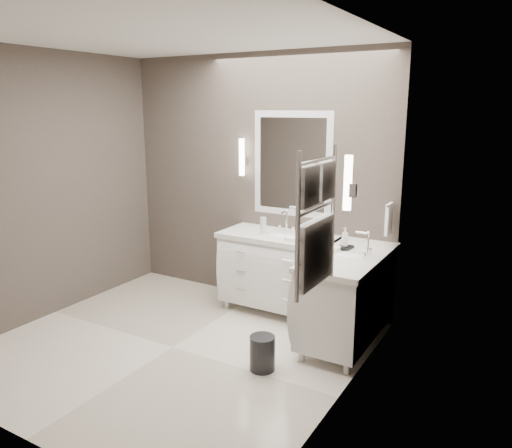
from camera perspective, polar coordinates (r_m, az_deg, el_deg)
The scene contains 21 objects.
floor at distance 4.75m, azimuth -9.51°, elevation -13.77°, with size 3.20×3.00×0.01m, color silver.
ceiling at distance 4.27m, azimuth -10.98°, elevation 20.66°, with size 3.20×3.00×0.01m, color white.
wall_back at distance 5.52m, azimuth -0.03°, elevation 5.07°, with size 3.20×0.01×2.70m, color #473E39.
wall_front at distance 3.34m, azimuth -27.10°, elevation -1.91°, with size 3.20×0.01×2.70m, color #473E39.
wall_left at distance 5.47m, azimuth -23.15°, elevation 3.92°, with size 0.01×3.00×2.70m, color #473E39.
wall_right at distance 3.50m, azimuth 10.27°, elevation 0.03°, with size 0.01×3.00×2.70m, color #473E39.
vanity_back at distance 5.27m, azimuth 2.67°, elevation -5.03°, with size 1.24×0.59×0.97m.
vanity_right at distance 4.66m, azimuth 10.44°, elevation -7.74°, with size 0.59×1.24×0.97m.
mirror_back at distance 5.27m, azimuth 4.13°, elevation 6.83°, with size 0.90×0.02×1.10m.
mirror_right at distance 4.22m, azimuth 13.94°, elevation 4.86°, with size 0.02×0.90×1.10m.
sconce_back at distance 5.49m, azimuth -1.64°, elevation 7.56°, with size 0.06×0.06×0.40m.
sconce_right at distance 3.69m, azimuth 10.45°, elevation 4.53°, with size 0.06×0.06×0.40m.
towel_bar_corner at distance 4.84m, azimuth 14.96°, elevation 0.63°, with size 0.03×0.22×0.30m.
towel_ladder at distance 3.15m, azimuth 6.86°, elevation -0.55°, with size 0.06×0.58×0.90m.
waste_bin at distance 4.27m, azimuth 0.73°, elevation -14.54°, with size 0.21×0.21×0.30m, color black.
amenity_tray_back at distance 4.95m, azimuth 5.67°, elevation -1.73°, with size 0.18×0.13×0.03m, color black.
amenity_tray_right at distance 4.71m, azimuth 10.09°, elevation -2.66°, with size 0.12×0.16×0.02m, color black.
water_bottle at distance 5.15m, azimuth 0.83°, elevation -0.19°, with size 0.06×0.06×0.18m, color silver.
soap_bottle_a at distance 4.96m, azimuth 5.48°, elevation -0.78°, with size 0.06×0.06×0.13m, color white.
soap_bottle_b at distance 4.89m, azimuth 5.86°, elevation -1.07°, with size 0.09×0.09×0.11m, color black.
soap_bottle_c at distance 4.69m, azimuth 10.14°, elevation -1.48°, with size 0.07×0.07×0.18m, color white.
Camera 1 is at (2.76, -3.21, 2.14)m, focal length 35.00 mm.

